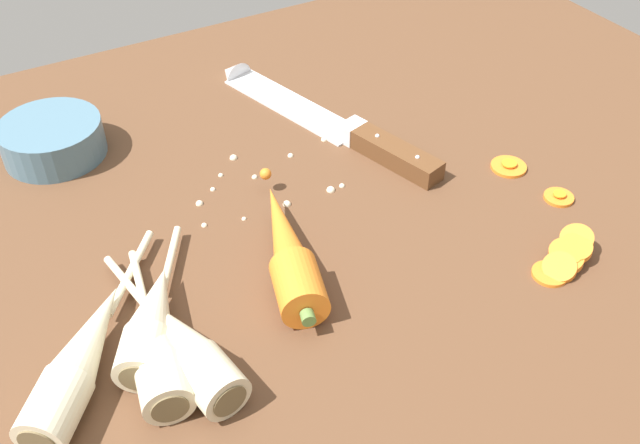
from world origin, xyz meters
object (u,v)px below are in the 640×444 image
object	(u,v)px
parsnip_front	(155,348)
carrot_slice_stray_near	(509,165)
carrot_slice_stray_mid	(559,196)
parsnip_back	(152,320)
whole_carrot	(288,250)
prep_bowl	(52,138)
carrot_slice_stack	(565,257)
parsnip_mid_right	(184,346)
parsnip_mid_left	(81,358)
chefs_knife	(316,115)

from	to	relation	value
parsnip_front	carrot_slice_stray_near	world-z (taller)	parsnip_front
parsnip_front	carrot_slice_stray_near	bearing A→B (deg)	8.43
carrot_slice_stray_mid	parsnip_back	bearing A→B (deg)	175.53
whole_carrot	parsnip_back	xyz separation A→B (cm)	(-13.42, -1.72, -0.12)
carrot_slice_stray_mid	prep_bowl	size ratio (longest dim) A/B	0.28
carrot_slice_stack	carrot_slice_stray_mid	xyz separation A→B (cm)	(6.53, 7.34, -0.59)
carrot_slice_stray_near	parsnip_mid_right	bearing A→B (deg)	-169.89
parsnip_back	carrot_slice_stray_mid	bearing A→B (deg)	-4.47
parsnip_front	carrot_slice_stack	world-z (taller)	parsnip_front
carrot_slice_stray_near	parsnip_front	bearing A→B (deg)	-171.57
parsnip_front	parsnip_mid_left	distance (cm)	5.67
chefs_knife	parsnip_back	distance (cm)	35.47
parsnip_mid_right	prep_bowl	xyz separation A→B (cm)	(-1.70, 33.94, 0.17)
whole_carrot	carrot_slice_stray_near	distance (cm)	27.75
prep_bowl	chefs_knife	bearing A→B (deg)	-16.10
parsnip_front	parsnip_mid_right	bearing A→B (deg)	-24.51
carrot_slice_stack	carrot_slice_stray_near	size ratio (longest dim) A/B	1.93
chefs_knife	whole_carrot	world-z (taller)	whole_carrot
carrot_slice_stray_mid	carrot_slice_stack	bearing A→B (deg)	-131.63
carrot_slice_stray_near	prep_bowl	xyz separation A→B (cm)	(-41.57, 26.83, 1.79)
parsnip_mid_left	prep_bowl	bearing A→B (deg)	79.76
whole_carrot	parsnip_mid_left	size ratio (longest dim) A/B	1.04
chefs_knife	carrot_slice_stray_mid	bearing A→B (deg)	-60.69
carrot_slice_stray_near	prep_bowl	bearing A→B (deg)	147.16
carrot_slice_stray_near	carrot_slice_stray_mid	size ratio (longest dim) A/B	1.26
parsnip_back	carrot_slice_stray_near	xyz separation A→B (cm)	(41.08, 3.30, -1.62)
parsnip_front	carrot_slice_stray_near	distance (cm)	42.35
parsnip_back	whole_carrot	bearing A→B (deg)	7.30
parsnip_front	parsnip_back	xyz separation A→B (cm)	(0.78, 2.91, 0.00)
parsnip_mid_right	carrot_slice_stack	world-z (taller)	parsnip_mid_right
whole_carrot	prep_bowl	size ratio (longest dim) A/B	1.85
carrot_slice_stray_near	parsnip_back	bearing A→B (deg)	-175.41
carrot_slice_stray_near	whole_carrot	bearing A→B (deg)	-176.73
carrot_slice_stray_mid	prep_bowl	xyz separation A→B (cm)	(-42.48, 33.41, 1.79)
parsnip_back	prep_bowl	bearing A→B (deg)	90.93
carrot_slice_stray_near	prep_bowl	size ratio (longest dim) A/B	0.35
parsnip_front	carrot_slice_stray_mid	size ratio (longest dim) A/B	6.12
parsnip_front	carrot_slice_stack	bearing A→B (deg)	-12.03
parsnip_front	parsnip_mid_left	world-z (taller)	same
chefs_knife	carrot_slice_stack	xyz separation A→B (cm)	(7.64, -32.58, 0.30)
parsnip_mid_left	parsnip_mid_right	world-z (taller)	same
chefs_knife	parsnip_back	world-z (taller)	parsnip_back
prep_bowl	carrot_slice_stray_mid	bearing A→B (deg)	-38.18
parsnip_front	parsnip_mid_right	size ratio (longest dim) A/B	0.91
whole_carrot	parsnip_mid_right	size ratio (longest dim) A/B	0.99
parsnip_mid_left	carrot_slice_stack	distance (cm)	42.69
carrot_slice_stack	carrot_slice_stray_mid	distance (cm)	9.84
chefs_knife	prep_bowl	bearing A→B (deg)	163.90
carrot_slice_stray_mid	prep_bowl	distance (cm)	54.08
chefs_knife	parsnip_mid_right	xyz separation A→B (cm)	(-26.62, -25.76, 1.33)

